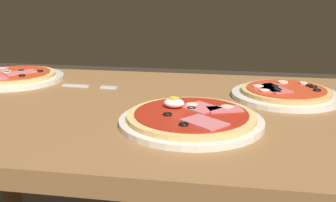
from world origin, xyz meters
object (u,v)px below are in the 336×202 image
(dining_table, at_px, (137,151))
(fork, at_px, (85,86))
(pizza_foreground, at_px, (191,118))
(pizza_across_right, at_px, (285,93))
(pizza_across_left, at_px, (14,77))

(dining_table, distance_m, fork, 0.26)
(pizza_foreground, distance_m, pizza_across_right, 0.32)
(pizza_foreground, height_order, fork, pizza_foreground)
(pizza_foreground, bearing_deg, pizza_across_left, 151.76)
(dining_table, relative_size, pizza_across_left, 4.26)
(pizza_across_left, xyz_separation_m, fork, (0.24, -0.04, -0.01))
(pizza_across_right, bearing_deg, pizza_across_left, 175.52)
(pizza_foreground, relative_size, fork, 1.87)
(fork, bearing_deg, pizza_foreground, -38.79)
(pizza_foreground, xyz_separation_m, fork, (-0.33, 0.26, -0.01))
(dining_table, bearing_deg, fork, 141.20)
(pizza_foreground, height_order, pizza_across_left, pizza_foreground)
(dining_table, xyz_separation_m, fork, (-0.18, 0.15, 0.12))
(dining_table, height_order, fork, fork)
(pizza_across_right, bearing_deg, dining_table, -160.54)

